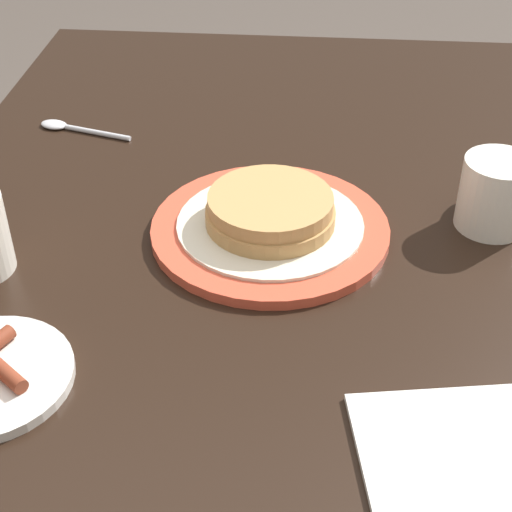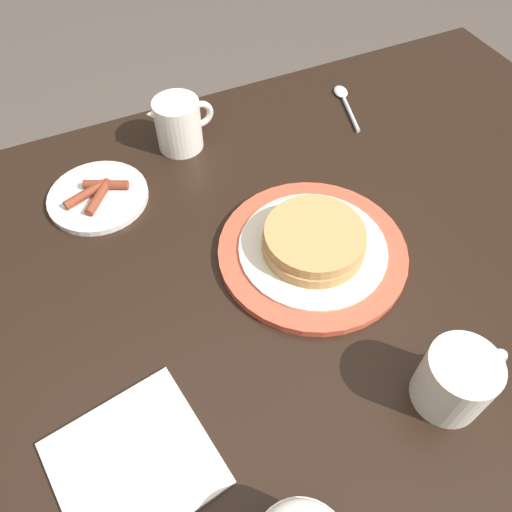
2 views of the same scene
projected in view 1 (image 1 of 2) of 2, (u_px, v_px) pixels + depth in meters
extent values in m
cube|color=black|center=(296.00, 246.00, 0.88)|extent=(1.20, 0.89, 0.03)
cube|color=black|center=(502.00, 247.00, 1.50)|extent=(0.07, 0.07, 0.70)
cube|color=black|center=(109.00, 228.00, 1.55)|extent=(0.07, 0.07, 0.70)
cylinder|color=#DB5138|center=(270.00, 232.00, 0.86)|extent=(0.26, 0.26, 0.01)
cylinder|color=beige|center=(270.00, 226.00, 0.86)|extent=(0.21, 0.21, 0.00)
cylinder|color=tan|center=(270.00, 218.00, 0.85)|extent=(0.14, 0.14, 0.02)
cylinder|color=tan|center=(270.00, 205.00, 0.84)|extent=(0.14, 0.14, 0.02)
cylinder|color=brown|center=(0.00, 368.00, 0.68)|extent=(0.05, 0.06, 0.01)
cylinder|color=silver|center=(495.00, 194.00, 0.86)|extent=(0.08, 0.08, 0.08)
torus|color=silver|center=(490.00, 176.00, 0.89)|extent=(0.06, 0.01, 0.06)
cylinder|color=#472819|center=(501.00, 167.00, 0.84)|extent=(0.07, 0.07, 0.00)
cube|color=silver|center=(459.00, 465.00, 0.61)|extent=(0.18, 0.18, 0.01)
cylinder|color=silver|center=(98.00, 133.00, 1.06)|extent=(0.03, 0.10, 0.01)
ellipsoid|color=silver|center=(54.00, 125.00, 1.08)|extent=(0.03, 0.04, 0.01)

